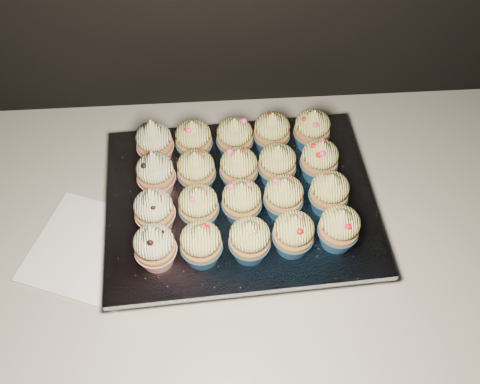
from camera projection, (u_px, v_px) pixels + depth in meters
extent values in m
cube|color=black|center=(224.00, 334.00, 1.27)|extent=(2.40, 0.60, 0.86)
cube|color=beige|center=(217.00, 234.00, 0.90)|extent=(2.44, 0.64, 0.04)
cube|color=white|center=(89.00, 248.00, 0.86)|extent=(0.23, 0.23, 0.00)
cube|color=black|center=(240.00, 206.00, 0.90)|extent=(0.42, 0.33, 0.02)
cube|color=silver|center=(240.00, 200.00, 0.89)|extent=(0.45, 0.36, 0.01)
cone|color=red|center=(157.00, 255.00, 0.80)|extent=(0.06, 0.06, 0.03)
ellipsoid|color=beige|center=(154.00, 241.00, 0.77)|extent=(0.06, 0.06, 0.04)
cone|color=beige|center=(151.00, 231.00, 0.75)|extent=(0.03, 0.03, 0.03)
cone|color=navy|center=(202.00, 252.00, 0.81)|extent=(0.06, 0.06, 0.03)
ellipsoid|color=#DBD46F|center=(200.00, 238.00, 0.78)|extent=(0.06, 0.06, 0.04)
cone|color=#DBD46F|center=(200.00, 230.00, 0.76)|extent=(0.03, 0.03, 0.02)
cone|color=navy|center=(249.00, 247.00, 0.81)|extent=(0.06, 0.06, 0.03)
ellipsoid|color=#DBD46F|center=(250.00, 234.00, 0.78)|extent=(0.06, 0.06, 0.04)
cone|color=#DBD46F|center=(250.00, 226.00, 0.76)|extent=(0.03, 0.03, 0.02)
cone|color=navy|center=(292.00, 241.00, 0.82)|extent=(0.06, 0.06, 0.03)
ellipsoid|color=#DBD46F|center=(294.00, 228.00, 0.79)|extent=(0.06, 0.06, 0.04)
cone|color=#DBD46F|center=(296.00, 219.00, 0.77)|extent=(0.03, 0.03, 0.02)
cone|color=navy|center=(337.00, 236.00, 0.82)|extent=(0.06, 0.06, 0.03)
ellipsoid|color=#DBD46F|center=(341.00, 222.00, 0.79)|extent=(0.06, 0.06, 0.04)
cone|color=#DBD46F|center=(343.00, 214.00, 0.77)|extent=(0.03, 0.03, 0.02)
cone|color=red|center=(156.00, 219.00, 0.84)|extent=(0.06, 0.06, 0.03)
ellipsoid|color=beige|center=(153.00, 205.00, 0.81)|extent=(0.06, 0.06, 0.04)
cone|color=beige|center=(151.00, 194.00, 0.79)|extent=(0.03, 0.03, 0.03)
cone|color=navy|center=(200.00, 214.00, 0.85)|extent=(0.06, 0.06, 0.03)
ellipsoid|color=#DBD46F|center=(198.00, 200.00, 0.82)|extent=(0.06, 0.06, 0.04)
cone|color=#DBD46F|center=(197.00, 192.00, 0.80)|extent=(0.03, 0.03, 0.02)
cone|color=navy|center=(242.00, 209.00, 0.85)|extent=(0.06, 0.06, 0.03)
ellipsoid|color=#DBD46F|center=(242.00, 195.00, 0.82)|extent=(0.06, 0.06, 0.04)
cone|color=#DBD46F|center=(242.00, 186.00, 0.80)|extent=(0.03, 0.03, 0.02)
cone|color=navy|center=(283.00, 205.00, 0.86)|extent=(0.06, 0.06, 0.03)
ellipsoid|color=#DBD46F|center=(284.00, 191.00, 0.83)|extent=(0.06, 0.06, 0.04)
cone|color=#DBD46F|center=(285.00, 182.00, 0.81)|extent=(0.03, 0.03, 0.02)
cone|color=navy|center=(327.00, 201.00, 0.86)|extent=(0.06, 0.06, 0.03)
ellipsoid|color=#DBD46F|center=(330.00, 187.00, 0.83)|extent=(0.06, 0.06, 0.04)
cone|color=#DBD46F|center=(332.00, 178.00, 0.81)|extent=(0.03, 0.03, 0.02)
cone|color=red|center=(158.00, 183.00, 0.88)|extent=(0.06, 0.06, 0.03)
ellipsoid|color=beige|center=(155.00, 168.00, 0.85)|extent=(0.06, 0.06, 0.04)
cone|color=beige|center=(152.00, 157.00, 0.83)|extent=(0.03, 0.03, 0.03)
cone|color=navy|center=(197.00, 179.00, 0.89)|extent=(0.06, 0.06, 0.03)
ellipsoid|color=#DBD46F|center=(196.00, 165.00, 0.86)|extent=(0.06, 0.06, 0.04)
cone|color=#DBD46F|center=(195.00, 156.00, 0.84)|extent=(0.03, 0.03, 0.02)
cone|color=navy|center=(239.00, 177.00, 0.89)|extent=(0.06, 0.06, 0.03)
ellipsoid|color=#DBD46F|center=(239.00, 162.00, 0.86)|extent=(0.06, 0.06, 0.04)
cone|color=#DBD46F|center=(239.00, 153.00, 0.84)|extent=(0.03, 0.03, 0.02)
cone|color=navy|center=(276.00, 173.00, 0.90)|extent=(0.06, 0.06, 0.03)
ellipsoid|color=#DBD46F|center=(278.00, 158.00, 0.86)|extent=(0.06, 0.06, 0.04)
cone|color=#DBD46F|center=(278.00, 149.00, 0.85)|extent=(0.03, 0.03, 0.02)
cone|color=navy|center=(318.00, 169.00, 0.90)|extent=(0.06, 0.06, 0.03)
ellipsoid|color=#DBD46F|center=(320.00, 154.00, 0.87)|extent=(0.06, 0.06, 0.04)
cone|color=#DBD46F|center=(322.00, 145.00, 0.85)|extent=(0.03, 0.03, 0.02)
cone|color=red|center=(156.00, 152.00, 0.92)|extent=(0.06, 0.06, 0.03)
ellipsoid|color=beige|center=(154.00, 137.00, 0.89)|extent=(0.06, 0.06, 0.04)
cone|color=beige|center=(151.00, 125.00, 0.87)|extent=(0.03, 0.03, 0.03)
cone|color=navy|center=(195.00, 149.00, 0.93)|extent=(0.06, 0.06, 0.03)
ellipsoid|color=#DBD46F|center=(193.00, 134.00, 0.90)|extent=(0.06, 0.06, 0.04)
cone|color=#DBD46F|center=(192.00, 124.00, 0.88)|extent=(0.03, 0.03, 0.02)
cone|color=navy|center=(235.00, 146.00, 0.93)|extent=(0.06, 0.06, 0.03)
ellipsoid|color=#DBD46F|center=(235.00, 132.00, 0.90)|extent=(0.06, 0.06, 0.04)
cone|color=#DBD46F|center=(235.00, 122.00, 0.88)|extent=(0.03, 0.03, 0.02)
cone|color=navy|center=(271.00, 141.00, 0.94)|extent=(0.06, 0.06, 0.03)
ellipsoid|color=#DBD46F|center=(272.00, 126.00, 0.91)|extent=(0.06, 0.06, 0.04)
cone|color=#DBD46F|center=(273.00, 117.00, 0.89)|extent=(0.03, 0.03, 0.02)
cone|color=navy|center=(311.00, 138.00, 0.94)|extent=(0.06, 0.06, 0.03)
ellipsoid|color=#DBD46F|center=(313.00, 123.00, 0.91)|extent=(0.06, 0.06, 0.04)
cone|color=#DBD46F|center=(314.00, 114.00, 0.89)|extent=(0.03, 0.03, 0.02)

